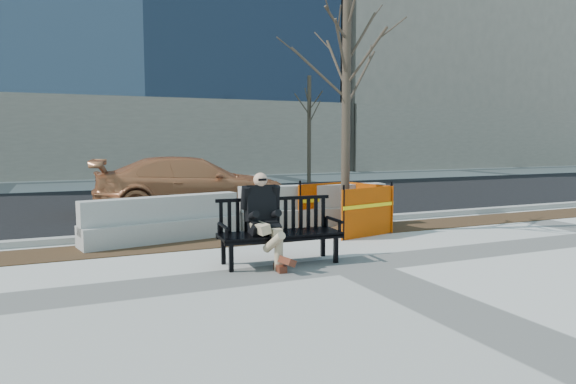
% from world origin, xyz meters
% --- Properties ---
extents(ground, '(120.00, 120.00, 0.00)m').
position_xyz_m(ground, '(0.00, 0.00, 0.00)').
color(ground, beige).
rests_on(ground, ground).
extents(mulch_strip, '(40.00, 1.20, 0.02)m').
position_xyz_m(mulch_strip, '(0.00, 2.60, 0.00)').
color(mulch_strip, '#47301C').
rests_on(mulch_strip, ground).
extents(asphalt_street, '(60.00, 10.40, 0.01)m').
position_xyz_m(asphalt_street, '(0.00, 8.80, 0.00)').
color(asphalt_street, black).
rests_on(asphalt_street, ground).
extents(curb, '(60.00, 0.25, 0.12)m').
position_xyz_m(curb, '(0.00, 3.55, 0.06)').
color(curb, '#9E9B93').
rests_on(curb, ground).
extents(bench, '(1.96, 0.81, 1.02)m').
position_xyz_m(bench, '(-0.97, 0.52, 0.00)').
color(bench, black).
rests_on(bench, ground).
extents(seated_man, '(0.66, 1.03, 1.39)m').
position_xyz_m(seated_man, '(-1.24, 0.59, 0.00)').
color(seated_man, black).
rests_on(seated_man, ground).
extents(tree_fence, '(2.56, 2.56, 5.31)m').
position_xyz_m(tree_fence, '(1.34, 2.53, 0.00)').
color(tree_fence, '#DE4600').
rests_on(tree_fence, ground).
extents(sedan, '(5.28, 2.70, 1.47)m').
position_xyz_m(sedan, '(-0.83, 6.77, 0.00)').
color(sedan, '#B56C41').
rests_on(sedan, ground).
extents(jersey_barrier_left, '(3.07, 1.16, 0.86)m').
position_xyz_m(jersey_barrier_left, '(-2.31, 3.03, 0.00)').
color(jersey_barrier_left, '#A9A69E').
rests_on(jersey_barrier_left, ground).
extents(jersey_barrier_right, '(3.35, 0.98, 0.94)m').
position_xyz_m(jersey_barrier_right, '(1.00, 3.29, 0.00)').
color(jersey_barrier_right, '#A19E97').
rests_on(jersey_barrier_right, ground).
extents(far_tree_right, '(1.92, 1.92, 5.04)m').
position_xyz_m(far_tree_right, '(6.06, 13.95, 0.00)').
color(far_tree_right, '#483D2E').
rests_on(far_tree_right, ground).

